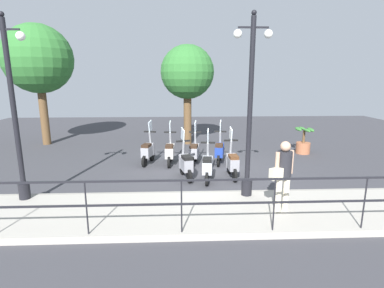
% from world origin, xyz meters
% --- Properties ---
extents(ground_plane, '(28.00, 28.00, 0.00)m').
position_xyz_m(ground_plane, '(0.00, 0.00, 0.00)').
color(ground_plane, '#38383D').
extents(promenade_walkway, '(2.20, 20.00, 0.15)m').
position_xyz_m(promenade_walkway, '(-3.15, 0.00, 0.07)').
color(promenade_walkway, '#A39E93').
rests_on(promenade_walkway, ground_plane).
extents(fence_railing, '(0.04, 16.03, 1.07)m').
position_xyz_m(fence_railing, '(-4.20, -0.00, 0.91)').
color(fence_railing, black).
rests_on(fence_railing, promenade_walkway).
extents(lamp_post_near, '(0.26, 0.90, 4.38)m').
position_xyz_m(lamp_post_near, '(-2.40, -0.77, 2.10)').
color(lamp_post_near, black).
rests_on(lamp_post_near, promenade_walkway).
extents(lamp_post_far, '(0.26, 0.90, 4.31)m').
position_xyz_m(lamp_post_far, '(-2.40, 4.73, 2.06)').
color(lamp_post_far, black).
rests_on(lamp_post_far, promenade_walkway).
extents(pedestrian_with_bag, '(0.48, 0.60, 1.59)m').
position_xyz_m(pedestrian_with_bag, '(-3.37, -1.33, 1.08)').
color(pedestrian_with_bag, beige).
rests_on(pedestrian_with_bag, promenade_walkway).
extents(tree_large, '(3.00, 3.00, 5.35)m').
position_xyz_m(tree_large, '(4.46, 7.10, 3.82)').
color(tree_large, brown).
rests_on(tree_large, ground_plane).
extents(tree_distant, '(2.40, 2.40, 4.49)m').
position_xyz_m(tree_distant, '(4.30, 0.53, 3.24)').
color(tree_distant, brown).
rests_on(tree_distant, ground_plane).
extents(potted_palm, '(1.06, 0.66, 1.05)m').
position_xyz_m(potted_palm, '(2.26, -4.15, 0.45)').
color(potted_palm, '#9E5B3D').
rests_on(potted_palm, ground_plane).
extents(scooter_near_0, '(1.23, 0.44, 1.54)m').
position_xyz_m(scooter_near_0, '(-0.63, -0.71, 0.48)').
color(scooter_near_0, black).
rests_on(scooter_near_0, ground_plane).
extents(scooter_near_1, '(1.23, 0.44, 1.54)m').
position_xyz_m(scooter_near_1, '(-0.92, 0.09, 0.48)').
color(scooter_near_1, black).
rests_on(scooter_near_1, ground_plane).
extents(scooter_near_2, '(1.21, 0.51, 1.54)m').
position_xyz_m(scooter_near_2, '(-0.66, 0.73, 0.48)').
color(scooter_near_2, black).
rests_on(scooter_near_2, ground_plane).
extents(scooter_far_0, '(1.22, 0.49, 1.54)m').
position_xyz_m(scooter_far_0, '(0.94, -0.52, 0.48)').
color(scooter_far_0, black).
rests_on(scooter_far_0, ground_plane).
extents(scooter_far_1, '(1.22, 0.48, 1.54)m').
position_xyz_m(scooter_far_1, '(0.85, 0.39, 0.48)').
color(scooter_far_1, black).
rests_on(scooter_far_1, ground_plane).
extents(scooter_far_2, '(1.23, 0.44, 1.54)m').
position_xyz_m(scooter_far_2, '(0.87, 1.26, 0.48)').
color(scooter_far_2, black).
rests_on(scooter_far_2, ground_plane).
extents(scooter_far_3, '(1.22, 0.51, 1.54)m').
position_xyz_m(scooter_far_3, '(1.01, 2.05, 0.48)').
color(scooter_far_3, black).
rests_on(scooter_far_3, ground_plane).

